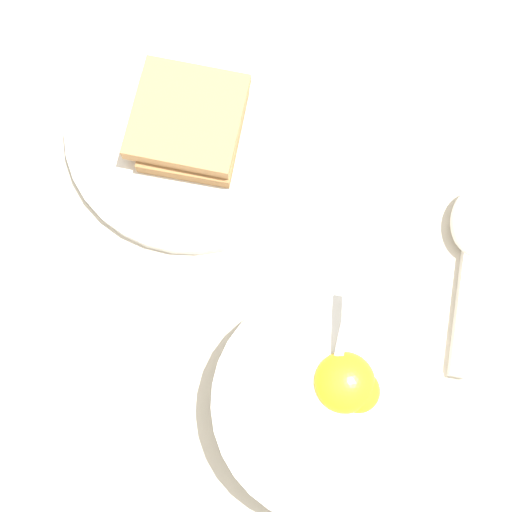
{
  "coord_description": "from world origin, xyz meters",
  "views": [
    {
      "loc": [
        -0.19,
        0.06,
        0.59
      ],
      "look_at": [
        -0.04,
        0.08,
        0.02
      ],
      "focal_mm": 50.0,
      "sensor_mm": 36.0,
      "label": 1
    }
  ],
  "objects_px": {
    "toast_plate": "(194,129)",
    "toast_sandwich": "(190,122)",
    "soup_spoon": "(474,239)",
    "egg_bowl": "(328,402)"
  },
  "relations": [
    {
      "from": "toast_plate",
      "to": "toast_sandwich",
      "type": "relative_size",
      "value": 2.26
    },
    {
      "from": "egg_bowl",
      "to": "toast_sandwich",
      "type": "xyz_separation_m",
      "value": [
        0.22,
        0.14,
        -0.0
      ]
    },
    {
      "from": "soup_spoon",
      "to": "toast_plate",
      "type": "bearing_deg",
      "value": 74.83
    },
    {
      "from": "soup_spoon",
      "to": "toast_sandwich",
      "type": "bearing_deg",
      "value": 75.54
    },
    {
      "from": "egg_bowl",
      "to": "soup_spoon",
      "type": "relative_size",
      "value": 1.09
    },
    {
      "from": "toast_sandwich",
      "to": "soup_spoon",
      "type": "xyz_separation_m",
      "value": [
        -0.07,
        -0.25,
        -0.01
      ]
    },
    {
      "from": "egg_bowl",
      "to": "toast_plate",
      "type": "bearing_deg",
      "value": 33.04
    },
    {
      "from": "egg_bowl",
      "to": "toast_sandwich",
      "type": "relative_size",
      "value": 1.76
    },
    {
      "from": "egg_bowl",
      "to": "toast_plate",
      "type": "xyz_separation_m",
      "value": [
        0.22,
        0.14,
        -0.02
      ]
    },
    {
      "from": "toast_sandwich",
      "to": "soup_spoon",
      "type": "height_order",
      "value": "toast_sandwich"
    }
  ]
}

